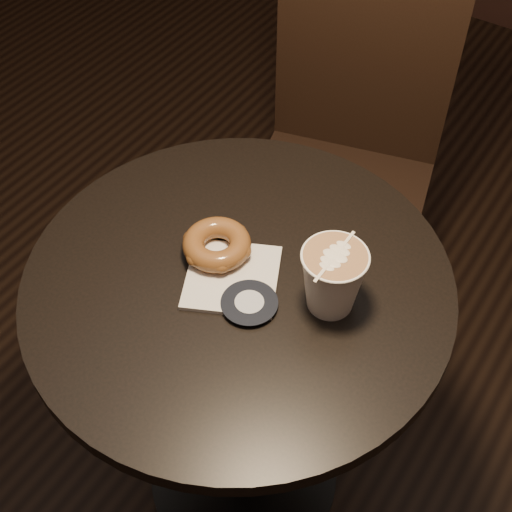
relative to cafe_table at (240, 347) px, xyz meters
name	(u,v)px	position (x,y,z in m)	size (l,w,h in m)	color
cafe_table	(240,347)	(0.00, 0.00, 0.00)	(0.70, 0.70, 0.75)	black
chair	(349,135)	(-0.11, 0.61, 0.02)	(0.50, 0.50, 1.03)	black
pastry_bag	(232,277)	(-0.01, -0.01, 0.20)	(0.15, 0.15, 0.01)	silver
doughnut	(217,244)	(-0.06, 0.02, 0.23)	(0.11, 0.11, 0.04)	brown
latte_cup	(332,280)	(0.15, 0.04, 0.26)	(0.10, 0.10, 0.11)	white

